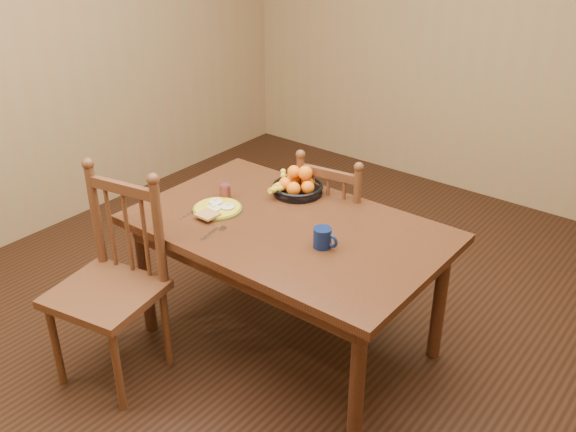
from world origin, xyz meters
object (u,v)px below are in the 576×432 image
Objects in this scene: fruit_bowl at (297,185)px; chair_far at (337,228)px; chair_near at (111,285)px; coffee_mug at (323,238)px; breakfast_plate at (217,208)px; dining_table at (288,239)px.

chair_far is at bearing 60.36° from fruit_bowl.
chair_near is 1.09m from coffee_mug.
coffee_mug is at bearing -40.59° from fruit_bowl.
breakfast_plate is 0.89× the size of fruit_bowl.
breakfast_plate reaches higher than dining_table.
chair_near is at bearing -109.22° from fruit_bowl.
chair_far is 1.37m from chair_near.
dining_table is 0.60m from chair_far.
chair_far reaches higher than coffee_mug.
fruit_bowl is at bearing 64.94° from breakfast_plate.
fruit_bowl reaches higher than coffee_mug.
chair_near is (-0.50, -1.28, 0.06)m from chair_far.
dining_table is 0.31m from coffee_mug.
chair_near is 0.67m from breakfast_plate.
dining_table is at bearing 87.81° from chair_far.
chair_far is 0.80m from breakfast_plate.
chair_far is 2.96× the size of fruit_bowl.
chair_near reaches higher than breakfast_plate.
coffee_mug is at bearing 27.29° from chair_near.
breakfast_plate is (0.16, 0.61, 0.24)m from chair_near.
chair_far is 0.89× the size of chair_near.
fruit_bowl is (0.36, 1.05, 0.27)m from chair_near.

